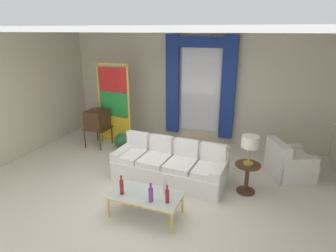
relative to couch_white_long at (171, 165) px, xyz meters
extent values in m
plane|color=silver|center=(-0.26, -0.57, -0.31)|extent=(16.00, 16.00, 0.00)
cube|color=beige|center=(-0.26, 2.49, 1.19)|extent=(8.00, 0.12, 3.00)
cube|color=beige|center=(-3.92, 0.03, 1.19)|extent=(0.12, 7.00, 3.00)
cube|color=white|center=(-0.26, 0.23, 2.71)|extent=(8.00, 7.60, 0.04)
cube|color=white|center=(-0.02, 2.41, 1.24)|extent=(1.10, 0.02, 2.50)
cylinder|color=gold|center=(-0.02, 2.33, 2.55)|extent=(2.00, 0.04, 0.04)
cube|color=navy|center=(-0.79, 2.31, 1.24)|extent=(0.36, 0.12, 2.70)
cube|color=navy|center=(0.75, 2.31, 1.24)|extent=(0.36, 0.12, 2.70)
cube|color=navy|center=(-0.02, 2.31, 2.41)|extent=(1.80, 0.10, 0.28)
cube|color=white|center=(-0.01, -0.09, -0.12)|extent=(2.37, 1.02, 0.38)
cube|color=white|center=(0.01, 0.28, 0.08)|extent=(2.33, 0.32, 0.78)
cube|color=white|center=(1.06, -0.15, -0.03)|extent=(0.25, 0.86, 0.56)
cube|color=white|center=(-1.07, -0.04, -0.03)|extent=(0.25, 0.86, 0.56)
cube|color=white|center=(0.86, -0.19, 0.13)|extent=(0.57, 0.77, 0.12)
cube|color=white|center=(0.88, 0.13, 0.35)|extent=(0.52, 0.17, 0.40)
cube|color=white|center=(0.28, -0.16, 0.13)|extent=(0.57, 0.77, 0.12)
cube|color=white|center=(0.30, 0.16, 0.35)|extent=(0.52, 0.17, 0.40)
cube|color=white|center=(-0.30, -0.13, 0.13)|extent=(0.57, 0.77, 0.12)
cube|color=white|center=(-0.28, 0.19, 0.35)|extent=(0.52, 0.17, 0.40)
cube|color=white|center=(-0.88, -0.10, 0.13)|extent=(0.57, 0.77, 0.12)
cube|color=white|center=(-0.86, 0.22, 0.35)|extent=(0.52, 0.17, 0.40)
cube|color=silver|center=(0.05, -1.37, 0.09)|extent=(1.20, 0.64, 0.02)
cube|color=gold|center=(0.05, -1.07, 0.07)|extent=(1.20, 0.04, 0.03)
cube|color=gold|center=(0.05, -1.66, 0.07)|extent=(1.20, 0.04, 0.03)
cube|color=gold|center=(-0.53, -1.37, 0.07)|extent=(0.04, 0.64, 0.03)
cube|color=gold|center=(0.63, -1.37, 0.07)|extent=(0.04, 0.64, 0.03)
cylinder|color=gold|center=(-0.51, -1.09, -0.12)|extent=(0.04, 0.04, 0.38)
cylinder|color=gold|center=(0.61, -1.09, -0.12)|extent=(0.04, 0.04, 0.38)
cylinder|color=gold|center=(-0.51, -1.64, -0.12)|extent=(0.04, 0.04, 0.38)
cylinder|color=gold|center=(0.61, -1.64, -0.12)|extent=(0.04, 0.04, 0.38)
cylinder|color=maroon|center=(-0.32, -1.50, 0.23)|extent=(0.07, 0.07, 0.25)
cylinder|color=maroon|center=(-0.32, -1.50, 0.38)|extent=(0.03, 0.03, 0.06)
sphere|color=maroon|center=(-0.32, -1.50, 0.43)|extent=(0.04, 0.04, 0.04)
cylinder|color=#753384|center=(0.22, -1.52, 0.22)|extent=(0.08, 0.08, 0.22)
cylinder|color=#753384|center=(0.22, -1.52, 0.36)|extent=(0.03, 0.03, 0.06)
sphere|color=#753384|center=(0.22, -1.52, 0.41)|extent=(0.04, 0.04, 0.04)
cylinder|color=silver|center=(0.35, -1.23, 0.23)|extent=(0.06, 0.06, 0.25)
cylinder|color=silver|center=(0.35, -1.23, 0.38)|extent=(0.03, 0.03, 0.06)
sphere|color=silver|center=(0.35, -1.23, 0.43)|extent=(0.04, 0.04, 0.04)
cylinder|color=maroon|center=(0.48, -1.47, 0.22)|extent=(0.06, 0.06, 0.22)
cylinder|color=maroon|center=(0.48, -1.47, 0.36)|extent=(0.03, 0.03, 0.06)
sphere|color=maroon|center=(0.48, -1.47, 0.40)|extent=(0.04, 0.04, 0.04)
cube|color=#472D19|center=(-2.46, 1.03, 0.19)|extent=(0.62, 0.54, 0.03)
cylinder|color=#472D19|center=(-2.71, 0.75, -0.06)|extent=(0.04, 0.04, 0.50)
cylinder|color=#472D19|center=(-2.70, 1.31, -0.06)|extent=(0.04, 0.04, 0.50)
cylinder|color=#472D19|center=(-2.23, 0.74, -0.06)|extent=(0.04, 0.04, 0.50)
cylinder|color=#472D19|center=(-2.22, 1.30, -0.06)|extent=(0.04, 0.04, 0.50)
cube|color=#472D19|center=(-2.46, 1.03, 0.45)|extent=(0.49, 0.57, 0.48)
cube|color=black|center=(-2.70, 1.03, 0.47)|extent=(0.02, 0.39, 0.30)
cylinder|color=gold|center=(-2.70, 0.95, 0.28)|extent=(0.01, 0.04, 0.04)
cylinder|color=gold|center=(-2.70, 1.11, 0.28)|extent=(0.01, 0.04, 0.04)
cylinder|color=silver|center=(-2.46, 1.03, 0.87)|extent=(0.01, 0.13, 0.34)
cylinder|color=silver|center=(-2.46, 1.03, 0.87)|extent=(0.01, 0.13, 0.34)
cube|color=white|center=(2.39, 0.99, -0.11)|extent=(1.07, 1.07, 0.40)
cube|color=white|center=(2.39, 0.99, 0.14)|extent=(0.92, 0.92, 0.10)
cube|color=white|center=(2.10, 0.85, 0.09)|extent=(0.53, 0.81, 0.80)
cube|color=white|center=(2.24, 1.28, -0.02)|extent=(0.74, 0.49, 0.58)
cube|color=white|center=(2.53, 0.70, -0.02)|extent=(0.74, 0.49, 0.58)
cube|color=gold|center=(-2.57, 1.36, 0.79)|extent=(0.05, 0.05, 2.20)
cube|color=gold|center=(-1.67, 1.36, 0.79)|extent=(0.05, 0.05, 2.20)
cube|color=gold|center=(-2.12, 1.36, 1.86)|extent=(0.90, 0.05, 0.06)
cube|color=gold|center=(-2.12, 1.36, -0.26)|extent=(0.90, 0.05, 0.10)
cube|color=yellow|center=(-2.12, 1.36, 0.13)|extent=(0.82, 0.02, 0.64)
cube|color=#238E3D|center=(-2.12, 1.36, 0.79)|extent=(0.82, 0.02, 0.64)
cube|color=red|center=(-2.12, 1.36, 1.46)|extent=(0.82, 0.02, 0.64)
cylinder|color=beige|center=(-1.77, 1.09, -0.28)|extent=(0.16, 0.16, 0.06)
ellipsoid|color=#1A3CA6|center=(-1.77, 1.09, -0.17)|extent=(0.18, 0.32, 0.20)
sphere|color=#1A3CA6|center=(-1.77, 1.23, -0.06)|extent=(0.09, 0.09, 0.09)
cone|color=gold|center=(-1.77, 1.29, -0.06)|extent=(0.02, 0.04, 0.02)
cone|color=#2A6B3C|center=(-1.77, 0.91, -0.07)|extent=(0.44, 0.40, 0.50)
cylinder|color=#472D19|center=(1.57, 0.00, 0.27)|extent=(0.48, 0.48, 0.03)
cylinder|color=#472D19|center=(1.57, 0.00, -0.02)|extent=(0.08, 0.08, 0.55)
cylinder|color=#472D19|center=(1.57, 0.00, -0.29)|extent=(0.36, 0.36, 0.03)
cylinder|color=#B29338|center=(1.57, 0.00, 0.31)|extent=(0.18, 0.18, 0.04)
cylinder|color=#B29338|center=(1.57, 0.00, 0.51)|extent=(0.03, 0.03, 0.36)
cylinder|color=white|center=(1.57, 0.00, 0.75)|extent=(0.32, 0.32, 0.22)
camera|label=1|loc=(1.87, -5.14, 2.71)|focal=30.64mm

